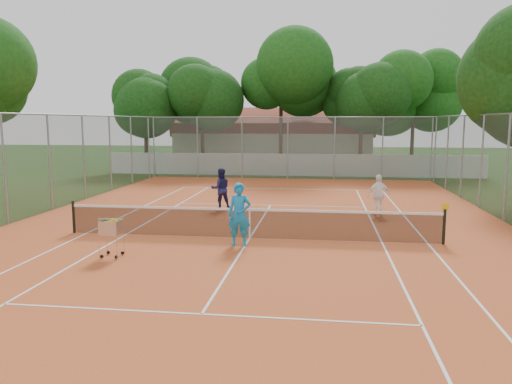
# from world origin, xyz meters

# --- Properties ---
(ground) EXTENTS (120.00, 120.00, 0.00)m
(ground) POSITION_xyz_m (0.00, 0.00, 0.00)
(ground) COLOR #14330D
(ground) RESTS_ON ground
(court_pad) EXTENTS (18.00, 34.00, 0.02)m
(court_pad) POSITION_xyz_m (0.00, 0.00, 0.01)
(court_pad) COLOR #C05325
(court_pad) RESTS_ON ground
(court_lines) EXTENTS (10.98, 23.78, 0.01)m
(court_lines) POSITION_xyz_m (0.00, 0.00, 0.02)
(court_lines) COLOR white
(court_lines) RESTS_ON court_pad
(tennis_net) EXTENTS (11.88, 0.10, 0.98)m
(tennis_net) POSITION_xyz_m (0.00, 0.00, 0.51)
(tennis_net) COLOR black
(tennis_net) RESTS_ON court_pad
(perimeter_fence) EXTENTS (18.00, 34.00, 4.00)m
(perimeter_fence) POSITION_xyz_m (0.00, 0.00, 2.00)
(perimeter_fence) COLOR slate
(perimeter_fence) RESTS_ON ground
(boundary_wall) EXTENTS (26.00, 0.30, 1.50)m
(boundary_wall) POSITION_xyz_m (0.00, 19.00, 0.75)
(boundary_wall) COLOR white
(boundary_wall) RESTS_ON ground
(clubhouse) EXTENTS (16.40, 9.00, 4.40)m
(clubhouse) POSITION_xyz_m (-2.00, 29.00, 2.20)
(clubhouse) COLOR beige
(clubhouse) RESTS_ON ground
(tropical_trees) EXTENTS (29.00, 19.00, 10.00)m
(tropical_trees) POSITION_xyz_m (0.00, 22.00, 5.00)
(tropical_trees) COLOR #0D330C
(tropical_trees) RESTS_ON ground
(player_near) EXTENTS (0.69, 0.46, 1.89)m
(player_near) POSITION_xyz_m (-0.17, -0.98, 0.97)
(player_near) COLOR #1785C9
(player_near) RESTS_ON court_pad
(player_far_left) EXTENTS (1.02, 0.91, 1.72)m
(player_far_left) POSITION_xyz_m (-2.02, 5.26, 0.88)
(player_far_left) COLOR #191B4D
(player_far_left) RESTS_ON court_pad
(player_far_right) EXTENTS (1.02, 0.65, 1.61)m
(player_far_right) POSITION_xyz_m (4.50, 4.69, 0.82)
(player_far_right) COLOR white
(player_far_right) RESTS_ON court_pad
(ball_hopper) EXTENTS (0.59, 0.59, 1.12)m
(ball_hopper) POSITION_xyz_m (-3.43, -2.69, 0.58)
(ball_hopper) COLOR silver
(ball_hopper) RESTS_ON court_pad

